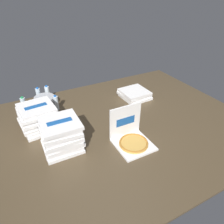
{
  "coord_description": "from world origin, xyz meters",
  "views": [
    {
      "loc": [
        -0.99,
        -1.76,
        1.48
      ],
      "look_at": [
        -0.0,
        0.1,
        0.14
      ],
      "focal_mm": 33.74,
      "sensor_mm": 36.0,
      "label": 1
    }
  ],
  "objects_px": {
    "pizza_stack_right_mid": "(37,118)",
    "water_bottle_1": "(47,93)",
    "open_pizza_box": "(131,137)",
    "pizza_stack_right_far": "(61,135)",
    "pizza_stack_right_near": "(135,94)",
    "water_bottle_3": "(56,103)",
    "ice_bucket": "(45,102)",
    "water_bottle_0": "(24,105)",
    "water_bottle_2": "(39,95)"
  },
  "relations": [
    {
      "from": "open_pizza_box",
      "to": "water_bottle_1",
      "type": "bearing_deg",
      "value": 111.48
    },
    {
      "from": "pizza_stack_right_near",
      "to": "water_bottle_1",
      "type": "distance_m",
      "value": 1.26
    },
    {
      "from": "ice_bucket",
      "to": "water_bottle_2",
      "type": "bearing_deg",
      "value": 102.58
    },
    {
      "from": "pizza_stack_right_mid",
      "to": "water_bottle_3",
      "type": "height_order",
      "value": "pizza_stack_right_mid"
    },
    {
      "from": "pizza_stack_right_far",
      "to": "water_bottle_2",
      "type": "height_order",
      "value": "pizza_stack_right_far"
    },
    {
      "from": "pizza_stack_right_near",
      "to": "pizza_stack_right_far",
      "type": "bearing_deg",
      "value": -155.67
    },
    {
      "from": "pizza_stack_right_far",
      "to": "ice_bucket",
      "type": "relative_size",
      "value": 1.52
    },
    {
      "from": "pizza_stack_right_near",
      "to": "water_bottle_1",
      "type": "bearing_deg",
      "value": 154.33
    },
    {
      "from": "pizza_stack_right_mid",
      "to": "water_bottle_1",
      "type": "relative_size",
      "value": 1.97
    },
    {
      "from": "pizza_stack_right_mid",
      "to": "water_bottle_3",
      "type": "relative_size",
      "value": 1.97
    },
    {
      "from": "pizza_stack_right_far",
      "to": "pizza_stack_right_near",
      "type": "xyz_separation_m",
      "value": [
        1.25,
        0.56,
        -0.11
      ]
    },
    {
      "from": "water_bottle_0",
      "to": "pizza_stack_right_far",
      "type": "bearing_deg",
      "value": -75.67
    },
    {
      "from": "water_bottle_1",
      "to": "water_bottle_2",
      "type": "distance_m",
      "value": 0.13
    },
    {
      "from": "ice_bucket",
      "to": "water_bottle_0",
      "type": "height_order",
      "value": "water_bottle_0"
    },
    {
      "from": "pizza_stack_right_mid",
      "to": "pizza_stack_right_near",
      "type": "distance_m",
      "value": 1.4
    },
    {
      "from": "water_bottle_0",
      "to": "water_bottle_1",
      "type": "relative_size",
      "value": 1.0
    },
    {
      "from": "pizza_stack_right_mid",
      "to": "water_bottle_2",
      "type": "bearing_deg",
      "value": 78.19
    },
    {
      "from": "water_bottle_0",
      "to": "water_bottle_1",
      "type": "xyz_separation_m",
      "value": [
        0.35,
        0.19,
        0.0
      ]
    },
    {
      "from": "pizza_stack_right_far",
      "to": "water_bottle_0",
      "type": "distance_m",
      "value": 0.95
    },
    {
      "from": "open_pizza_box",
      "to": "ice_bucket",
      "type": "height_order",
      "value": "open_pizza_box"
    },
    {
      "from": "water_bottle_2",
      "to": "water_bottle_3",
      "type": "relative_size",
      "value": 1.0
    },
    {
      "from": "open_pizza_box",
      "to": "water_bottle_3",
      "type": "height_order",
      "value": "open_pizza_box"
    },
    {
      "from": "water_bottle_1",
      "to": "water_bottle_3",
      "type": "distance_m",
      "value": 0.35
    },
    {
      "from": "pizza_stack_right_near",
      "to": "water_bottle_2",
      "type": "xyz_separation_m",
      "value": [
        -1.26,
        0.54,
        0.05
      ]
    },
    {
      "from": "ice_bucket",
      "to": "water_bottle_1",
      "type": "bearing_deg",
      "value": 66.43
    },
    {
      "from": "pizza_stack_right_near",
      "to": "water_bottle_3",
      "type": "relative_size",
      "value": 1.91
    },
    {
      "from": "open_pizza_box",
      "to": "pizza_stack_right_near",
      "type": "bearing_deg",
      "value": 54.93
    },
    {
      "from": "ice_bucket",
      "to": "water_bottle_2",
      "type": "height_order",
      "value": "water_bottle_2"
    },
    {
      "from": "open_pizza_box",
      "to": "water_bottle_2",
      "type": "distance_m",
      "value": 1.53
    },
    {
      "from": "pizza_stack_right_mid",
      "to": "ice_bucket",
      "type": "height_order",
      "value": "pizza_stack_right_mid"
    },
    {
      "from": "water_bottle_0",
      "to": "water_bottle_2",
      "type": "distance_m",
      "value": 0.3
    },
    {
      "from": "pizza_stack_right_near",
      "to": "water_bottle_0",
      "type": "xyz_separation_m",
      "value": [
        -1.48,
        0.35,
        0.05
      ]
    },
    {
      "from": "water_bottle_1",
      "to": "ice_bucket",
      "type": "bearing_deg",
      "value": -113.57
    },
    {
      "from": "water_bottle_0",
      "to": "water_bottle_3",
      "type": "bearing_deg",
      "value": -21.93
    },
    {
      "from": "water_bottle_2",
      "to": "water_bottle_3",
      "type": "xyz_separation_m",
      "value": [
        0.16,
        -0.34,
        0.0
      ]
    },
    {
      "from": "pizza_stack_right_mid",
      "to": "pizza_stack_right_near",
      "type": "bearing_deg",
      "value": 4.68
    },
    {
      "from": "pizza_stack_right_mid",
      "to": "water_bottle_0",
      "type": "relative_size",
      "value": 1.97
    },
    {
      "from": "open_pizza_box",
      "to": "pizza_stack_right_near",
      "type": "distance_m",
      "value": 1.02
    },
    {
      "from": "open_pizza_box",
      "to": "pizza_stack_right_far",
      "type": "relative_size",
      "value": 0.94
    },
    {
      "from": "open_pizza_box",
      "to": "water_bottle_0",
      "type": "bearing_deg",
      "value": 127.02
    },
    {
      "from": "open_pizza_box",
      "to": "water_bottle_0",
      "type": "relative_size",
      "value": 1.82
    },
    {
      "from": "water_bottle_0",
      "to": "water_bottle_3",
      "type": "height_order",
      "value": "same"
    },
    {
      "from": "water_bottle_0",
      "to": "water_bottle_3",
      "type": "relative_size",
      "value": 1.0
    },
    {
      "from": "pizza_stack_right_near",
      "to": "open_pizza_box",
      "type": "bearing_deg",
      "value": -125.07
    },
    {
      "from": "pizza_stack_right_mid",
      "to": "open_pizza_box",
      "type": "bearing_deg",
      "value": -41.92
    },
    {
      "from": "pizza_stack_right_near",
      "to": "ice_bucket",
      "type": "distance_m",
      "value": 1.26
    },
    {
      "from": "ice_bucket",
      "to": "open_pizza_box",
      "type": "bearing_deg",
      "value": -62.22
    },
    {
      "from": "ice_bucket",
      "to": "water_bottle_0",
      "type": "relative_size",
      "value": 1.27
    },
    {
      "from": "pizza_stack_right_far",
      "to": "water_bottle_3",
      "type": "xyz_separation_m",
      "value": [
        0.15,
        0.76,
        -0.06
      ]
    },
    {
      "from": "water_bottle_2",
      "to": "water_bottle_0",
      "type": "bearing_deg",
      "value": -140.03
    }
  ]
}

